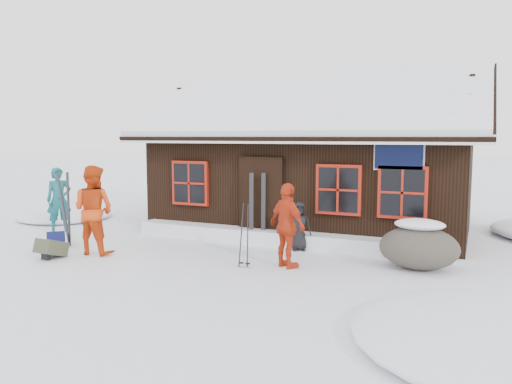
% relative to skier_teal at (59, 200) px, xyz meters
% --- Properties ---
extents(ground, '(120.00, 120.00, 0.00)m').
position_rel_skier_teal_xyz_m(ground, '(4.50, -1.33, -0.86)').
color(ground, white).
rests_on(ground, ground).
extents(mountain_hut, '(8.90, 6.09, 4.42)m').
position_rel_skier_teal_xyz_m(mountain_hut, '(6.00, 3.65, 0.71)').
color(mountain_hut, black).
rests_on(mountain_hut, ground).
extents(snow_drift, '(7.60, 0.60, 0.35)m').
position_rel_skier_teal_xyz_m(snow_drift, '(6.00, 0.92, -0.69)').
color(snow_drift, white).
rests_on(snow_drift, ground).
extents(snow_mounds, '(20.60, 13.20, 0.48)m').
position_rel_skier_teal_xyz_m(snow_mounds, '(6.15, 0.53, -0.86)').
color(snow_mounds, white).
rests_on(snow_mounds, ground).
extents(skier_teal, '(0.71, 0.75, 1.73)m').
position_rel_skier_teal_xyz_m(skier_teal, '(0.00, 0.00, 0.00)').
color(skier_teal, '#13575E').
rests_on(skier_teal, ground).
extents(skier_orange_left, '(0.99, 0.80, 1.93)m').
position_rel_skier_teal_xyz_m(skier_orange_left, '(2.58, -1.55, 0.10)').
color(skier_orange_left, red).
rests_on(skier_orange_left, ground).
extents(skier_orange_right, '(1.04, 0.85, 1.66)m').
position_rel_skier_teal_xyz_m(skier_orange_right, '(6.83, -0.94, -0.03)').
color(skier_orange_right, red).
rests_on(skier_orange_right, ground).
extents(skier_crouched, '(0.64, 0.57, 1.10)m').
position_rel_skier_teal_xyz_m(skier_crouched, '(6.55, 0.58, -0.31)').
color(skier_crouched, black).
rests_on(skier_crouched, ground).
extents(boulder, '(1.51, 1.13, 0.87)m').
position_rel_skier_teal_xyz_m(boulder, '(9.18, 0.00, -0.42)').
color(boulder, '#504A40').
rests_on(boulder, ground).
extents(ski_pair_mid, '(0.60, 0.28, 1.76)m').
position_rel_skier_teal_xyz_m(ski_pair_mid, '(1.24, -1.01, -0.03)').
color(ski_pair_mid, black).
rests_on(ski_pair_mid, ground).
extents(ski_pair_right, '(0.38, 0.15, 1.74)m').
position_rel_skier_teal_xyz_m(ski_pair_right, '(5.40, 0.87, -0.04)').
color(ski_pair_right, black).
rests_on(ski_pair_right, ground).
extents(ski_poles, '(0.23, 0.11, 1.30)m').
position_rel_skier_teal_xyz_m(ski_poles, '(6.06, -1.25, -0.25)').
color(ski_poles, black).
rests_on(ski_poles, ground).
extents(backpack_blue, '(0.61, 0.61, 0.27)m').
position_rel_skier_teal_xyz_m(backpack_blue, '(1.34, -1.43, -0.73)').
color(backpack_blue, '#101546').
rests_on(backpack_blue, ground).
extents(backpack_olive, '(0.43, 0.56, 0.30)m').
position_rel_skier_teal_xyz_m(backpack_olive, '(2.05, -2.25, -0.71)').
color(backpack_olive, '#3D402E').
rests_on(backpack_olive, ground).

